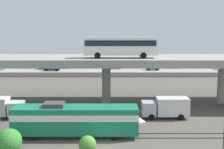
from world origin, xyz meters
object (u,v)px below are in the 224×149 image
Objects in this scene: service_truck_west at (165,107)px; transit_bus_on_overpass at (119,45)px; parked_car_4 at (113,66)px; parked_car_3 at (62,66)px; train_locomotive at (81,119)px; parked_car_0 at (51,68)px; parked_car_5 at (26,66)px; parked_car_1 at (152,68)px; parked_car_2 at (44,67)px; parked_car_6 at (173,66)px.

transit_bus_on_overpass is at bearing -45.38° from service_truck_west.
parked_car_3 is at bearing 176.00° from parked_car_4.
train_locomotive reaches higher than parked_car_4.
parked_car_0 and parked_car_5 have the same top height.
parked_car_1 is at bearing -15.06° from parked_car_4.
parked_car_5 is at bearing 113.08° from train_locomotive.
train_locomotive is 3.61× the size of parked_car_3.
train_locomotive is 3.80× the size of parked_car_4.
transit_bus_on_overpass reaches higher than parked_car_3.
service_truck_west reaches higher than parked_car_3.
service_truck_west is (6.58, -6.66, -8.66)m from transit_bus_on_overpass.
train_locomotive is 54.27m from parked_car_2.
parked_car_2 is at bearing -57.34° from service_truck_west.
parked_car_5 is (-11.51, 0.60, -0.00)m from parked_car_3.
parked_car_1 is at bearing -149.75° from parked_car_6.
parked_car_1 is 38.99m from parked_car_5.
parked_car_1 is at bearing 172.98° from parked_car_5.
train_locomotive is at bearing 106.10° from parked_car_0.
parked_car_1 is (15.66, 49.31, -0.10)m from train_locomotive.
parked_car_4 is at bearing 91.07° from transit_bus_on_overpass.
parked_car_0 is 29.51m from parked_car_1.
parked_car_0 is 11.12m from parked_car_5.
parked_car_1 is at bearing -4.03° from parked_car_2.
parked_car_6 is (36.60, 5.60, -0.00)m from parked_car_0.
parked_car_0 is at bearing -166.05° from parked_car_4.
parked_car_2 is at bearing -177.93° from parked_car_4.
transit_bus_on_overpass is 39.32m from parked_car_4.
parked_car_5 is 45.83m from parked_car_6.
parked_car_3 and parked_car_4 have the same top height.
service_truck_west reaches higher than parked_car_4.
transit_bus_on_overpass is 2.56× the size of parked_car_0.
service_truck_west is 1.57× the size of parked_car_5.
parked_car_5 is at bearing 124.95° from transit_bus_on_overpass.
service_truck_west reaches higher than parked_car_5.
parked_car_2 is 0.93× the size of parked_car_3.
train_locomotive is at bearing -94.71° from parked_car_4.
parked_car_4 and parked_car_6 have the same top height.
parked_car_5 is (-27.35, 1.71, 0.00)m from parked_car_4.
parked_car_3 is 34.31m from parked_car_6.
parked_car_4 is (4.31, 52.36, -0.10)m from train_locomotive.
transit_bus_on_overpass reaches higher than parked_car_2.
parked_car_3 is at bearing 112.71° from transit_bus_on_overpass.
parked_car_0 is at bearing -51.16° from parked_car_2.
parked_car_1 is at bearing 171.30° from parked_car_3.
train_locomotive is 54.70m from parked_car_3.
parked_car_3 and parked_car_6 have the same top height.
parked_car_2 is 39.66m from parked_car_6.
parked_car_1 is 27.50m from parked_car_3.
parked_car_6 is at bearing 179.99° from parked_car_3.
train_locomotive is 49.81m from parked_car_0.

